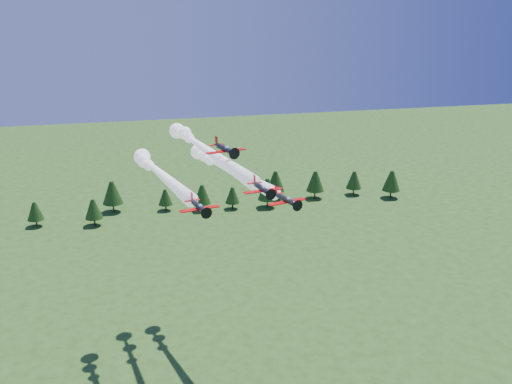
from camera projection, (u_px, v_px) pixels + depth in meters
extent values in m
cylinder|color=black|center=(262.00, 188.00, 91.85)|extent=(1.60, 4.83, 0.88)
cone|color=black|center=(269.00, 193.00, 89.42)|extent=(0.99, 0.92, 0.88)
cone|color=black|center=(271.00, 194.00, 88.96)|extent=(0.44, 0.45, 0.39)
cylinder|color=black|center=(271.00, 195.00, 88.83)|extent=(1.83, 0.32, 1.85)
cube|color=red|center=(263.00, 191.00, 91.63)|extent=(6.61, 2.18, 0.11)
cube|color=red|center=(255.00, 183.00, 94.56)|extent=(2.63, 1.13, 0.06)
cube|color=red|center=(254.00, 179.00, 94.42)|extent=(0.21, 0.84, 1.27)
ellipsoid|color=#8DA8DB|center=(264.00, 188.00, 91.05)|extent=(0.79, 1.14, 0.55)
sphere|color=white|center=(190.00, 138.00, 127.03)|extent=(2.30, 2.30, 2.30)
sphere|color=white|center=(183.00, 134.00, 131.57)|extent=(3.00, 3.00, 3.00)
sphere|color=white|center=(177.00, 130.00, 136.11)|extent=(3.70, 3.70, 3.70)
cylinder|color=black|center=(199.00, 206.00, 95.47)|extent=(1.92, 5.12, 0.93)
cone|color=black|center=(205.00, 212.00, 92.95)|extent=(1.08, 1.01, 0.93)
cone|color=black|center=(206.00, 213.00, 92.47)|extent=(0.49, 0.49, 0.41)
cylinder|color=black|center=(207.00, 213.00, 92.33)|extent=(1.93, 0.43, 1.96)
cube|color=red|center=(200.00, 209.00, 95.24)|extent=(7.01, 2.62, 0.11)
cube|color=red|center=(192.00, 200.00, 98.29)|extent=(2.81, 1.32, 0.07)
cube|color=red|center=(192.00, 196.00, 98.14)|extent=(0.26, 0.88, 1.35)
ellipsoid|color=#8DA8DB|center=(200.00, 206.00, 94.63)|extent=(0.88, 1.23, 0.58)
sphere|color=white|center=(150.00, 164.00, 121.12)|extent=(2.30, 2.30, 2.30)
sphere|color=white|center=(145.00, 160.00, 124.30)|extent=(3.00, 3.00, 3.00)
sphere|color=white|center=(141.00, 156.00, 127.48)|extent=(3.70, 3.70, 3.70)
cylinder|color=black|center=(286.00, 199.00, 104.17)|extent=(2.34, 5.49, 1.00)
cone|color=black|center=(295.00, 204.00, 101.54)|extent=(1.20, 1.13, 1.00)
cone|color=black|center=(297.00, 205.00, 101.04)|extent=(0.54, 0.55, 0.44)
cylinder|color=black|center=(298.00, 206.00, 100.90)|extent=(2.05, 0.57, 2.10)
cube|color=red|center=(287.00, 202.00, 103.94)|extent=(7.51, 3.18, 0.12)
cube|color=red|center=(276.00, 194.00, 107.12)|extent=(3.03, 1.56, 0.07)
cube|color=red|center=(276.00, 190.00, 106.95)|extent=(0.33, 0.94, 1.45)
ellipsoid|color=#8DA8DB|center=(289.00, 199.00, 103.30)|extent=(1.00, 1.35, 0.63)
sphere|color=white|center=(211.00, 160.00, 131.55)|extent=(2.30, 2.30, 2.30)
sphere|color=white|center=(204.00, 156.00, 134.95)|extent=(3.00, 3.00, 3.00)
sphere|color=white|center=(197.00, 152.00, 138.35)|extent=(3.70, 3.70, 3.70)
cylinder|color=black|center=(225.00, 149.00, 104.48)|extent=(2.32, 5.63, 1.03)
cone|color=black|center=(233.00, 153.00, 101.76)|extent=(1.22, 1.14, 1.03)
cone|color=black|center=(234.00, 153.00, 101.25)|extent=(0.55, 0.56, 0.45)
cylinder|color=black|center=(234.00, 154.00, 101.10)|extent=(2.10, 0.56, 2.16)
cube|color=red|center=(226.00, 151.00, 104.24)|extent=(7.71, 3.16, 0.12)
cube|color=red|center=(217.00, 145.00, 107.52)|extent=(3.10, 1.56, 0.07)
cube|color=red|center=(216.00, 140.00, 107.36)|extent=(0.32, 0.97, 1.49)
ellipsoid|color=#8DA8DB|center=(227.00, 148.00, 103.58)|extent=(1.01, 1.37, 0.64)
cylinder|color=#382314|center=(275.00, 195.00, 229.69)|extent=(0.60, 0.60, 3.18)
cone|color=#1D3810|center=(275.00, 181.00, 227.94)|extent=(7.28, 7.28, 8.19)
cylinder|color=#382314|center=(95.00, 222.00, 201.27)|extent=(0.60, 0.60, 2.71)
cone|color=#1D3810|center=(93.00, 209.00, 199.77)|extent=(6.20, 6.20, 6.98)
cylinder|color=#382314|center=(37.00, 223.00, 200.49)|extent=(0.60, 0.60, 2.51)
cone|color=#1D3810|center=(35.00, 211.00, 199.11)|extent=(5.74, 5.74, 6.46)
cylinder|color=#382314|center=(233.00, 206.00, 218.04)|extent=(0.60, 0.60, 2.40)
cone|color=#1D3810|center=(232.00, 195.00, 216.71)|extent=(5.50, 5.50, 6.18)
cylinder|color=#382314|center=(315.00, 194.00, 230.05)|extent=(0.60, 0.60, 3.14)
cone|color=#1D3810|center=(315.00, 181.00, 228.33)|extent=(7.17, 7.17, 8.07)
cylinder|color=#382314|center=(114.00, 208.00, 214.62)|extent=(0.60, 0.60, 3.34)
cone|color=#1D3810|center=(112.00, 192.00, 212.78)|extent=(7.63, 7.63, 8.58)
cylinder|color=#382314|center=(353.00, 191.00, 234.50)|extent=(0.60, 0.60, 2.77)
cone|color=#1D3810|center=(354.00, 180.00, 232.97)|extent=(6.33, 6.33, 7.12)
cylinder|color=#382314|center=(166.00, 207.00, 216.19)|extent=(0.60, 0.60, 2.34)
cone|color=#1D3810|center=(165.00, 197.00, 214.90)|extent=(5.35, 5.35, 6.02)
cylinder|color=#382314|center=(203.00, 207.00, 216.05)|extent=(0.60, 0.60, 2.84)
cone|color=#1D3810|center=(202.00, 194.00, 214.48)|extent=(6.48, 6.48, 7.29)
cylinder|color=#382314|center=(391.00, 194.00, 230.58)|extent=(0.60, 0.60, 3.15)
cone|color=#1D3810|center=(392.00, 181.00, 228.85)|extent=(7.21, 7.21, 8.11)
cylinder|color=#382314|center=(267.00, 203.00, 219.53)|extent=(0.60, 0.60, 3.21)
cone|color=#1D3810|center=(267.00, 189.00, 217.76)|extent=(7.33, 7.33, 8.24)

